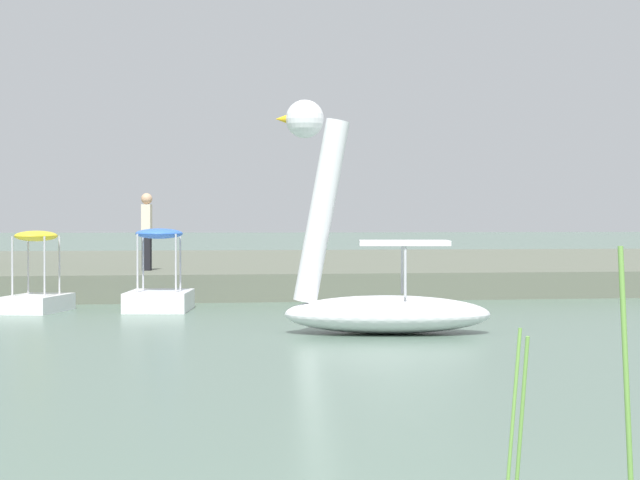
{
  "coord_description": "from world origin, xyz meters",
  "views": [
    {
      "loc": [
        -2.36,
        -4.16,
        1.66
      ],
      "look_at": [
        1.29,
        16.12,
        1.39
      ],
      "focal_mm": 68.17,
      "sensor_mm": 36.0,
      "label": 1
    }
  ],
  "objects_px": {
    "swan_boat": "(374,286)",
    "pedal_boat_yellow": "(36,288)",
    "pedal_boat_blue": "(159,289)",
    "person_on_path": "(147,228)"
  },
  "relations": [
    {
      "from": "pedal_boat_blue",
      "to": "person_on_path",
      "type": "bearing_deg",
      "value": 90.9
    },
    {
      "from": "pedal_boat_blue",
      "to": "person_on_path",
      "type": "height_order",
      "value": "person_on_path"
    },
    {
      "from": "swan_boat",
      "to": "person_on_path",
      "type": "distance_m",
      "value": 10.54
    },
    {
      "from": "swan_boat",
      "to": "pedal_boat_yellow",
      "type": "height_order",
      "value": "swan_boat"
    },
    {
      "from": "pedal_boat_blue",
      "to": "pedal_boat_yellow",
      "type": "relative_size",
      "value": 1.04
    },
    {
      "from": "pedal_boat_blue",
      "to": "pedal_boat_yellow",
      "type": "xyz_separation_m",
      "value": [
        -2.3,
        0.07,
        0.04
      ]
    },
    {
      "from": "swan_boat",
      "to": "pedal_boat_yellow",
      "type": "relative_size",
      "value": 1.76
    },
    {
      "from": "pedal_boat_blue",
      "to": "pedal_boat_yellow",
      "type": "distance_m",
      "value": 2.3
    },
    {
      "from": "swan_boat",
      "to": "pedal_boat_blue",
      "type": "distance_m",
      "value": 6.25
    },
    {
      "from": "pedal_boat_yellow",
      "to": "person_on_path",
      "type": "relative_size",
      "value": 1.14
    }
  ]
}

